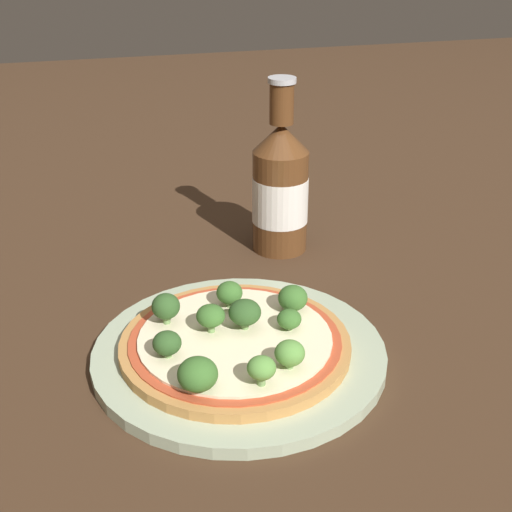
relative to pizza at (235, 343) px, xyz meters
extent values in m
plane|color=#3D2819|center=(0.02, -0.01, -0.02)|extent=(3.00, 3.00, 0.00)
cylinder|color=#A3B293|center=(0.00, 0.00, -0.01)|extent=(0.28, 0.28, 0.01)
cylinder|color=#B77F42|center=(0.00, 0.00, 0.00)|extent=(0.22, 0.22, 0.01)
cylinder|color=#B74728|center=(0.00, 0.00, 0.00)|extent=(0.20, 0.20, 0.00)
cylinder|color=beige|center=(0.00, 0.00, 0.01)|extent=(0.18, 0.18, 0.00)
cylinder|color=#6B8E51|center=(0.01, 0.06, 0.01)|extent=(0.01, 0.01, 0.01)
ellipsoid|color=#386628|center=(0.01, 0.06, 0.02)|extent=(0.03, 0.03, 0.02)
cylinder|color=#6B8E51|center=(-0.02, 0.01, 0.01)|extent=(0.01, 0.01, 0.01)
ellipsoid|color=#386628|center=(-0.02, 0.01, 0.02)|extent=(0.03, 0.03, 0.02)
cylinder|color=#6B8E51|center=(0.01, 0.01, 0.01)|extent=(0.01, 0.01, 0.01)
ellipsoid|color=#2D5123|center=(0.01, 0.01, 0.02)|extent=(0.03, 0.03, 0.02)
cylinder|color=#6B8E51|center=(-0.06, 0.04, 0.01)|extent=(0.01, 0.01, 0.01)
ellipsoid|color=#2D5123|center=(-0.06, 0.04, 0.03)|extent=(0.03, 0.03, 0.02)
cylinder|color=#6B8E51|center=(-0.07, -0.02, 0.01)|extent=(0.01, 0.01, 0.01)
ellipsoid|color=#2D5123|center=(-0.07, -0.02, 0.02)|extent=(0.03, 0.03, 0.02)
cylinder|color=#6B8E51|center=(0.03, -0.06, 0.01)|extent=(0.01, 0.01, 0.01)
ellipsoid|color=#568E3D|center=(0.03, -0.06, 0.02)|extent=(0.03, 0.03, 0.02)
cylinder|color=#6B8E51|center=(0.07, 0.03, 0.01)|extent=(0.01, 0.01, 0.01)
ellipsoid|color=#386628|center=(0.07, 0.03, 0.02)|extent=(0.03, 0.03, 0.03)
cylinder|color=#6B8E51|center=(0.00, -0.08, 0.01)|extent=(0.01, 0.01, 0.01)
ellipsoid|color=#568E3D|center=(0.00, -0.08, 0.02)|extent=(0.02, 0.02, 0.02)
cylinder|color=#6B8E51|center=(-0.05, -0.07, 0.01)|extent=(0.01, 0.01, 0.01)
ellipsoid|color=#386628|center=(-0.05, -0.07, 0.02)|extent=(0.03, 0.03, 0.03)
cylinder|color=#6B8E51|center=(0.05, 0.00, 0.01)|extent=(0.01, 0.01, 0.01)
ellipsoid|color=#386628|center=(0.05, 0.00, 0.02)|extent=(0.02, 0.02, 0.02)
cylinder|color=#563319|center=(0.11, 0.22, 0.04)|extent=(0.07, 0.07, 0.12)
cylinder|color=silver|center=(0.11, 0.22, 0.05)|extent=(0.07, 0.07, 0.06)
cone|color=#563319|center=(0.11, 0.22, 0.12)|extent=(0.07, 0.07, 0.03)
cylinder|color=#563319|center=(0.11, 0.22, 0.16)|extent=(0.03, 0.03, 0.05)
cylinder|color=#B2B2B7|center=(0.11, 0.22, 0.19)|extent=(0.03, 0.03, 0.01)
camera|label=1|loc=(-0.13, -0.54, 0.37)|focal=50.00mm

